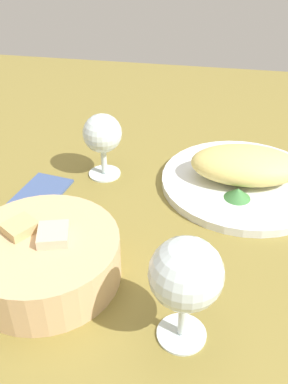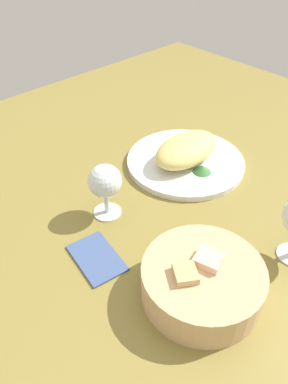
{
  "view_description": "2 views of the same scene",
  "coord_description": "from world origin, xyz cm",
  "px_view_note": "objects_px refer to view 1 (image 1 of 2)",
  "views": [
    {
      "loc": [
        -1.5,
        54.94,
        41.3
      ],
      "look_at": [
        8.49,
        0.84,
        3.35
      ],
      "focal_mm": 40.54,
      "sensor_mm": 36.0,
      "label": 1
    },
    {
      "loc": [
        50.1,
        38.0,
        52.07
      ],
      "look_at": [
        12.17,
        -2.77,
        5.82
      ],
      "focal_mm": 35.21,
      "sensor_mm": 36.0,
      "label": 2
    }
  ],
  "objects_px": {
    "plate": "(243,182)",
    "bread_basket": "(44,257)",
    "wine_glass_far": "(184,277)",
    "folded_napkin": "(40,193)",
    "wine_glass_near": "(102,136)"
  },
  "relations": [
    {
      "from": "plate",
      "to": "bread_basket",
      "type": "distance_m",
      "value": 0.36
    },
    {
      "from": "wine_glass_far",
      "to": "folded_napkin",
      "type": "xyz_separation_m",
      "value": [
        0.26,
        -0.23,
        -0.09
      ]
    },
    {
      "from": "plate",
      "to": "folded_napkin",
      "type": "bearing_deg",
      "value": 14.86
    },
    {
      "from": "wine_glass_near",
      "to": "folded_napkin",
      "type": "relative_size",
      "value": 1.04
    },
    {
      "from": "plate",
      "to": "folded_napkin",
      "type": "height_order",
      "value": "plate"
    },
    {
      "from": "wine_glass_far",
      "to": "folded_napkin",
      "type": "bearing_deg",
      "value": -41.93
    },
    {
      "from": "bread_basket",
      "to": "wine_glass_far",
      "type": "bearing_deg",
      "value": 161.67
    },
    {
      "from": "wine_glass_near",
      "to": "wine_glass_far",
      "type": "relative_size",
      "value": 0.84
    },
    {
      "from": "plate",
      "to": "wine_glass_far",
      "type": "height_order",
      "value": "wine_glass_far"
    },
    {
      "from": "plate",
      "to": "wine_glass_near",
      "type": "xyz_separation_m",
      "value": [
        0.24,
        0.01,
        0.07
      ]
    },
    {
      "from": "wine_glass_near",
      "to": "plate",
      "type": "bearing_deg",
      "value": -178.44
    },
    {
      "from": "folded_napkin",
      "to": "wine_glass_near",
      "type": "bearing_deg",
      "value": 141.23
    },
    {
      "from": "bread_basket",
      "to": "wine_glass_far",
      "type": "relative_size",
      "value": 1.43
    },
    {
      "from": "wine_glass_near",
      "to": "folded_napkin",
      "type": "xyz_separation_m",
      "value": [
        0.09,
        0.08,
        -0.07
      ]
    },
    {
      "from": "bread_basket",
      "to": "folded_napkin",
      "type": "relative_size",
      "value": 1.77
    }
  ]
}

